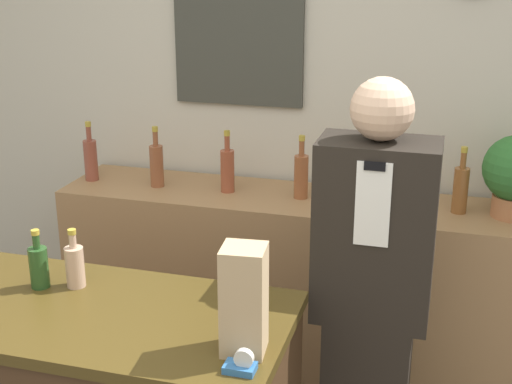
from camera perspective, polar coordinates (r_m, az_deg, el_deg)
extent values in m
cube|color=beige|center=(3.50, 3.53, 7.35)|extent=(5.20, 0.06, 2.70)
cube|color=#3B3D36|center=(3.49, -1.42, 11.20)|extent=(0.64, 0.02, 0.52)
cube|color=#9E754C|center=(3.49, 3.67, -7.90)|extent=(2.31, 0.48, 0.95)
cube|color=#443514|center=(2.48, -14.39, -9.25)|extent=(1.46, 0.64, 0.04)
cube|color=black|center=(2.56, 9.50, -3.15)|extent=(0.42, 0.25, 0.67)
cube|color=white|center=(2.39, 9.32, -1.01)|extent=(0.12, 0.01, 0.29)
cube|color=black|center=(2.34, 9.49, 2.04)|extent=(0.07, 0.01, 0.03)
sphere|color=#DBB293|center=(2.43, 10.06, 6.56)|extent=(0.22, 0.22, 0.22)
cylinder|color=#B27047|center=(3.25, 19.81, -1.06)|extent=(0.17, 0.17, 0.10)
cube|color=tan|center=(2.08, -0.97, -8.65)|extent=(0.14, 0.13, 0.33)
cube|color=#2D66A8|center=(2.06, -1.30, -13.89)|extent=(0.09, 0.06, 0.02)
cylinder|color=silver|center=(2.04, -0.97, -13.16)|extent=(0.06, 0.02, 0.06)
cylinder|color=#254920|center=(2.61, -16.97, -5.81)|extent=(0.07, 0.07, 0.15)
cylinder|color=#254920|center=(2.57, -17.18, -3.81)|extent=(0.03, 0.03, 0.05)
cylinder|color=#B29933|center=(2.56, -17.25, -3.10)|extent=(0.03, 0.03, 0.02)
cylinder|color=tan|center=(2.58, -14.28, -5.84)|extent=(0.07, 0.07, 0.15)
cylinder|color=tan|center=(2.54, -14.46, -3.81)|extent=(0.03, 0.03, 0.05)
cylinder|color=#B29933|center=(2.53, -14.52, -3.09)|extent=(0.03, 0.03, 0.02)
cylinder|color=brown|center=(3.62, -13.08, 2.48)|extent=(0.07, 0.07, 0.20)
cylinder|color=brown|center=(3.59, -13.24, 4.58)|extent=(0.03, 0.03, 0.07)
cylinder|color=#B29933|center=(3.57, -13.30, 5.31)|extent=(0.03, 0.03, 0.02)
cylinder|color=brown|center=(3.47, -7.95, 2.06)|extent=(0.07, 0.07, 0.20)
cylinder|color=brown|center=(3.43, -8.05, 4.25)|extent=(0.03, 0.03, 0.07)
cylinder|color=#B29933|center=(3.42, -8.09, 5.02)|extent=(0.03, 0.03, 0.02)
cylinder|color=brown|center=(3.36, -2.30, 1.68)|extent=(0.07, 0.07, 0.20)
cylinder|color=brown|center=(3.32, -2.33, 3.93)|extent=(0.03, 0.03, 0.07)
cylinder|color=#B29933|center=(3.31, -2.34, 4.73)|extent=(0.03, 0.03, 0.02)
cylinder|color=brown|center=(3.28, 3.63, 1.21)|extent=(0.07, 0.07, 0.20)
cylinder|color=brown|center=(3.24, 3.68, 3.51)|extent=(0.03, 0.03, 0.07)
cylinder|color=#B29933|center=(3.23, 3.70, 4.33)|extent=(0.03, 0.03, 0.02)
cylinder|color=brown|center=(3.21, 9.74, 0.60)|extent=(0.07, 0.07, 0.20)
cylinder|color=brown|center=(3.17, 9.88, 2.95)|extent=(0.03, 0.03, 0.07)
cylinder|color=#B29933|center=(3.16, 9.93, 3.77)|extent=(0.03, 0.03, 0.02)
cylinder|color=brown|center=(3.21, 16.03, 0.12)|extent=(0.07, 0.07, 0.20)
cylinder|color=brown|center=(3.17, 16.26, 2.45)|extent=(0.03, 0.03, 0.07)
cylinder|color=#B29933|center=(3.16, 16.33, 3.28)|extent=(0.03, 0.03, 0.02)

